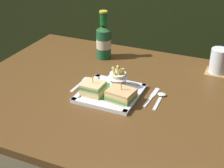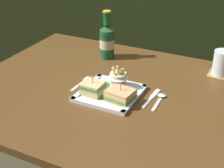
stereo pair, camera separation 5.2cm
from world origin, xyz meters
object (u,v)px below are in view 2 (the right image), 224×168
Objects in this scene: square_plate at (110,93)px; sandwich_half_left at (93,88)px; fries_cup at (118,78)px; spoon at (160,98)px; beer_bottle at (107,40)px; knife at (152,97)px; dining_table at (114,115)px; fork at (82,83)px; water_glass at (222,64)px; sandwich_half_right at (120,95)px.

square_plate is 2.76× the size of sandwich_half_left.
square_plate is at bearing -106.94° from fries_cup.
sandwich_half_left is at bearing -132.88° from fries_cup.
spoon is at bearing 20.32° from sandwich_half_left.
spoon is (0.25, 0.09, -0.03)m from sandwich_half_left.
knife is (0.33, -0.27, -0.09)m from beer_bottle.
fork is (-0.15, -0.00, 0.12)m from dining_table.
knife is at bearing 5.31° from dining_table.
knife is (0.14, 0.01, -0.06)m from fries_cup.
water_glass reaches higher than square_plate.
knife is (0.31, 0.02, -0.00)m from fork.
sandwich_half_right is at bearing 0.00° from sandwich_half_left.
beer_bottle reaches higher than knife.
beer_bottle reaches higher than dining_table.
sandwich_half_left is at bearing -71.79° from beer_bottle.
sandwich_half_right is at bearing -59.94° from fries_cup.
square_plate reaches higher than fork.
square_plate is at bearing -13.93° from fork.
beer_bottle is (-0.18, 0.33, 0.08)m from square_plate.
water_glass is at bearing 5.24° from beer_bottle.
sandwich_half_left is 0.23m from knife.
spoon is at bearing 3.52° from fork.
fork is (-0.21, 0.07, -0.03)m from sandwich_half_right.
fork is at bearing -177.22° from knife.
square_plate is at bearing 150.55° from sandwich_half_right.
fries_cup is at bearing -136.55° from water_glass.
beer_bottle is at bearing 140.75° from knife.
dining_table is at bearing 51.29° from sandwich_half_left.
fork is at bearing -177.41° from fries_cup.
square_plate is at bearing -161.33° from knife.
beer_bottle is at bearing 144.04° from spoon.
knife is 1.23× the size of spoon.
dining_table is 7.63× the size of knife.
sandwich_half_right is at bearing -29.45° from square_plate.
fries_cup reaches higher than dining_table.
sandwich_half_left is (-0.06, -0.03, 0.03)m from square_plate.
sandwich_half_right is at bearing -56.57° from beer_bottle.
sandwich_half_right is (0.12, 0.00, -0.00)m from sandwich_half_left.
knife is (-0.21, -0.32, -0.05)m from water_glass.
fries_cup is 0.46× the size of beer_bottle.
sandwich_half_left is at bearing -37.52° from fork.
beer_bottle is (-0.24, 0.36, 0.06)m from sandwich_half_right.
fork is (-0.09, 0.07, -0.03)m from sandwich_half_left.
water_glass is at bearing 61.48° from spoon.
water_glass reaches higher than sandwich_half_left.
spoon is at bearing 4.39° from fries_cup.
beer_bottle is 1.81× the size of spoon.
knife is (0.22, 0.09, -0.03)m from sandwich_half_left.
beer_bottle is (-0.18, 0.29, 0.21)m from dining_table.
beer_bottle is at bearing 121.41° from dining_table.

